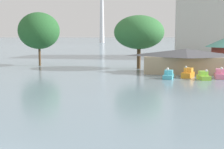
% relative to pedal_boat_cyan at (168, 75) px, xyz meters
% --- Properties ---
extents(pedal_boat_cyan, '(1.66, 2.77, 1.71)m').
position_rel_pedal_boat_cyan_xyz_m(pedal_boat_cyan, '(0.00, 0.00, 0.00)').
color(pedal_boat_cyan, '#4CB7CC').
rests_on(pedal_boat_cyan, ground).
extents(pedal_boat_orange, '(2.13, 3.01, 1.83)m').
position_rel_pedal_boat_cyan_xyz_m(pedal_boat_orange, '(2.85, 1.73, 0.07)').
color(pedal_boat_orange, orange).
rests_on(pedal_boat_orange, ground).
extents(pedal_boat_lime, '(1.87, 2.60, 1.57)m').
position_rel_pedal_boat_cyan_xyz_m(pedal_boat_lime, '(4.91, -0.25, -0.01)').
color(pedal_boat_lime, '#8CCC3F').
rests_on(pedal_boat_lime, ground).
extents(pedal_boat_pink, '(1.65, 2.54, 1.78)m').
position_rel_pedal_boat_cyan_xyz_m(pedal_boat_pink, '(7.45, 1.55, 0.05)').
color(pedal_boat_pink, pink).
rests_on(pedal_boat_pink, ground).
extents(boathouse, '(14.38, 7.55, 4.02)m').
position_rel_pedal_boat_cyan_xyz_m(boathouse, '(2.74, 7.38, 1.61)').
color(boathouse, tan).
rests_on(boathouse, ground).
extents(shoreline_tree_tall_left, '(8.45, 8.45, 10.94)m').
position_rel_pedal_boat_cyan_xyz_m(shoreline_tree_tall_left, '(-26.38, 15.06, 6.69)').
color(shoreline_tree_tall_left, brown).
rests_on(shoreline_tree_tall_left, ground).
extents(shoreline_tree_mid, '(9.37, 9.37, 9.97)m').
position_rel_pedal_boat_cyan_xyz_m(shoreline_tree_mid, '(-5.61, 12.93, 6.31)').
color(shoreline_tree_mid, brown).
rests_on(shoreline_tree_mid, ground).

